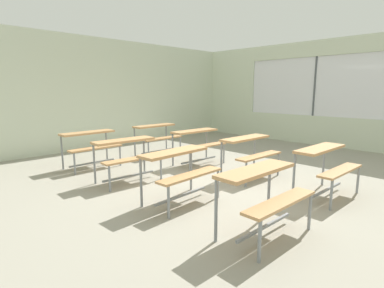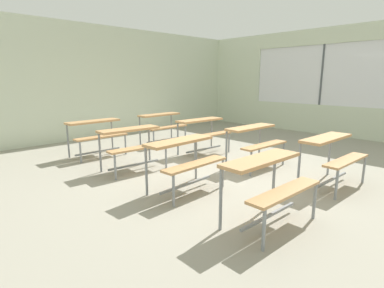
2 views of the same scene
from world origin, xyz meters
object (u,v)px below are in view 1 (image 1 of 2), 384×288
at_px(desk_bench_r1c0, 180,164).
at_px(desk_bench_r2c0, 127,150).
at_px(desk_bench_r3c0, 91,141).
at_px(desk_bench_r2c1, 198,139).
at_px(desk_bench_r3c1, 157,132).
at_px(desk_bench_r0c1, 327,160).
at_px(desk_bench_r0c0, 264,186).
at_px(desk_bench_r1c1, 250,147).

height_order(desk_bench_r1c0, desk_bench_r2c0, same).
bearing_deg(desk_bench_r3c0, desk_bench_r2c1, -39.12).
xyz_separation_m(desk_bench_r1c0, desk_bench_r3c1, (1.77, 2.78, 0.00)).
xyz_separation_m(desk_bench_r0c1, desk_bench_r3c0, (-1.73, 4.13, 0.00)).
bearing_deg(desk_bench_r1c0, desk_bench_r0c0, -92.97).
bearing_deg(desk_bench_r0c1, desk_bench_r2c1, 90.75).
distance_m(desk_bench_r0c0, desk_bench_r2c0, 2.77).
height_order(desk_bench_r0c0, desk_bench_r3c0, same).
distance_m(desk_bench_r2c1, desk_bench_r3c0, 2.25).
height_order(desk_bench_r2c0, desk_bench_r2c1, same).
relative_size(desk_bench_r0c0, desk_bench_r2c0, 0.99).
bearing_deg(desk_bench_r2c0, desk_bench_r2c1, 2.60).
height_order(desk_bench_r1c1, desk_bench_r2c0, same).
xyz_separation_m(desk_bench_r1c1, desk_bench_r3c1, (0.01, 2.76, 0.00)).
distance_m(desk_bench_r0c0, desk_bench_r3c0, 4.15).
relative_size(desk_bench_r0c0, desk_bench_r2c1, 0.99).
bearing_deg(desk_bench_r1c0, desk_bench_r0c1, -40.53).
distance_m(desk_bench_r1c0, desk_bench_r3c0, 2.76).
bearing_deg(desk_bench_r2c1, desk_bench_r1c1, -88.59).
distance_m(desk_bench_r2c0, desk_bench_r3c0, 1.38).
height_order(desk_bench_r0c1, desk_bench_r1c0, same).
relative_size(desk_bench_r0c1, desk_bench_r2c1, 0.99).
height_order(desk_bench_r0c1, desk_bench_r3c1, same).
relative_size(desk_bench_r2c0, desk_bench_r3c1, 1.02).
bearing_deg(desk_bench_r0c1, desk_bench_r1c0, 143.55).
bearing_deg(desk_bench_r2c1, desk_bench_r3c0, 144.58).
relative_size(desk_bench_r1c0, desk_bench_r2c0, 1.00).
relative_size(desk_bench_r2c0, desk_bench_r3c0, 1.02).
height_order(desk_bench_r1c0, desk_bench_r2c1, same).
xyz_separation_m(desk_bench_r0c0, desk_bench_r1c1, (1.77, 1.40, 0.00)).
bearing_deg(desk_bench_r2c1, desk_bench_r2c0, -177.63).
height_order(desk_bench_r1c0, desk_bench_r3c1, same).
bearing_deg(desk_bench_r2c1, desk_bench_r0c1, -88.14).
distance_m(desk_bench_r3c0, desk_bench_r3c1, 1.75).
bearing_deg(desk_bench_r1c1, desk_bench_r3c1, 91.41).
height_order(desk_bench_r2c0, desk_bench_r3c1, same).
bearing_deg(desk_bench_r1c1, desk_bench_r0c1, -88.75).
height_order(desk_bench_r0c0, desk_bench_r1c0, same).
bearing_deg(desk_bench_r0c0, desk_bench_r2c1, 58.47).
relative_size(desk_bench_r1c1, desk_bench_r2c0, 0.99).
xyz_separation_m(desk_bench_r1c0, desk_bench_r1c1, (1.76, 0.02, 0.00)).
xyz_separation_m(desk_bench_r0c0, desk_bench_r3c1, (1.78, 4.16, 0.00)).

